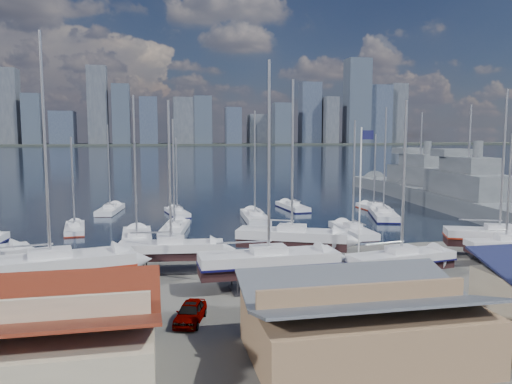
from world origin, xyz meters
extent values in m
plane|color=#605E59|center=(0.00, -10.00, 0.00)|extent=(1400.00, 1400.00, 0.00)
cube|color=#19243B|center=(0.00, 300.00, -0.15)|extent=(1400.00, 600.00, 0.40)
cube|color=#2D332D|center=(0.00, 560.00, 1.10)|extent=(1400.00, 80.00, 2.20)
cube|color=#595E66|center=(-168.55, 559.47, 44.11)|extent=(22.49, 24.47, 83.83)
cube|color=#3D4756|center=(-141.97, 552.31, 30.18)|extent=(19.55, 21.83, 55.97)
cube|color=#475166|center=(-111.19, 558.58, 20.77)|extent=(26.03, 30.49, 37.14)
cube|color=#595E66|center=(-70.96, 546.95, 46.02)|extent=(21.60, 16.58, 87.63)
cube|color=#3D4756|center=(-45.38, 548.38, 36.00)|extent=(19.42, 28.42, 67.60)
cube|color=#475166|center=(-15.00, 551.59, 29.25)|extent=(20.24, 23.80, 54.09)
cube|color=#595E66|center=(25.78, 548.33, 29.20)|extent=(24.62, 19.72, 54.00)
cube|color=#3D4756|center=(47.64, 546.55, 30.18)|extent=(20.75, 17.93, 55.97)
cube|color=#475166|center=(84.09, 544.87, 23.71)|extent=(18.36, 16.25, 43.03)
cube|color=#595E66|center=(120.24, 563.78, 20.05)|extent=(28.49, 22.03, 35.69)
cube|color=#3D4756|center=(145.71, 546.00, 26.75)|extent=(23.34, 17.87, 49.11)
cube|color=#475166|center=(184.98, 560.84, 40.18)|extent=(25.35, 19.79, 75.95)
cube|color=#595E66|center=(208.39, 554.33, 31.04)|extent=(17.00, 27.45, 57.67)
cube|color=#3D4756|center=(245.53, 554.25, 55.22)|extent=(29.28, 24.05, 106.04)
cube|color=#475166|center=(277.54, 563.71, 39.40)|extent=(30.82, 28.37, 74.41)
cube|color=#595E66|center=(307.39, 565.54, 40.94)|extent=(21.74, 17.03, 77.48)
cube|color=#BFB293|center=(-18.00, -26.00, 1.60)|extent=(14.00, 9.00, 3.20)
cube|color=#8C6B4C|center=(0.00, -26.00, 1.50)|extent=(12.00, 8.00, 3.00)
cube|color=slate|center=(0.00, -26.00, 3.54)|extent=(12.60, 8.40, 1.27)
cube|color=#2D2D33|center=(-18.47, -11.83, 0.08)|extent=(7.07, 4.30, 0.16)
cube|color=black|center=(-18.47, -11.83, 1.68)|extent=(12.32, 5.23, 0.96)
cube|color=silver|center=(-18.47, -11.83, 2.64)|extent=(12.43, 5.72, 0.96)
cube|color=maroon|center=(-18.47, -11.83, 2.20)|extent=(12.55, 5.78, 0.19)
cube|color=silver|center=(-18.47, -11.83, 3.37)|extent=(3.34, 2.58, 0.50)
cylinder|color=#B2B2B7|center=(-18.47, -11.83, 11.22)|extent=(0.22, 0.22, 16.19)
cube|color=#2D2D33|center=(-9.50, -6.67, 0.08)|extent=(5.22, 2.80, 0.16)
cube|color=black|center=(-9.50, -6.67, 1.56)|extent=(9.28, 3.10, 0.73)
cube|color=silver|center=(-9.50, -6.67, 2.29)|extent=(9.32, 3.48, 0.73)
cube|color=silver|center=(-9.50, -6.67, 2.91)|extent=(2.42, 1.76, 0.50)
cylinder|color=#B2B2B7|center=(-9.50, -6.67, 8.80)|extent=(0.22, 0.22, 12.28)
cube|color=#2D2D33|center=(-2.22, -13.20, 0.08)|extent=(6.03, 2.88, 0.16)
cube|color=black|center=(-2.22, -13.20, 1.63)|extent=(10.91, 2.84, 0.87)
cube|color=silver|center=(-2.22, -13.20, 2.50)|extent=(10.92, 3.30, 0.87)
cube|color=#0D0B3A|center=(-2.22, -13.20, 2.10)|extent=(11.03, 3.33, 0.17)
cube|color=silver|center=(-2.22, -13.20, 3.19)|extent=(2.76, 1.89, 0.50)
cylinder|color=#B2B2B7|center=(-2.22, -13.20, 10.26)|extent=(0.22, 0.22, 14.65)
cube|color=#2D2D33|center=(2.11, -4.48, 0.08)|extent=(6.40, 4.81, 0.16)
cube|color=black|center=(2.11, -4.48, 1.62)|extent=(10.68, 6.62, 0.85)
cube|color=silver|center=(2.11, -4.48, 2.47)|extent=(10.86, 7.03, 0.85)
cube|color=silver|center=(2.11, -4.48, 3.14)|extent=(3.14, 2.70, 0.50)
cylinder|color=#B2B2B7|center=(2.11, -4.48, 10.03)|extent=(0.22, 0.22, 14.28)
cube|color=#2D2D33|center=(8.50, -14.16, 0.08)|extent=(5.21, 3.02, 0.16)
cube|color=black|center=(8.50, -14.16, 1.56)|extent=(9.16, 3.55, 0.71)
cube|color=silver|center=(8.50, -14.16, 2.27)|extent=(9.22, 3.92, 0.71)
cube|color=#0D0B3A|center=(8.50, -14.16, 1.94)|extent=(9.31, 3.96, 0.14)
cube|color=silver|center=(8.50, -14.16, 2.88)|extent=(2.45, 1.84, 0.50)
cylinder|color=#B2B2B7|center=(8.50, -14.16, 8.66)|extent=(0.22, 0.22, 12.05)
cube|color=#2D2D33|center=(22.15, -8.03, 0.08)|extent=(6.06, 4.42, 0.16)
cube|color=black|center=(22.15, -8.03, 1.60)|extent=(10.18, 5.98, 0.80)
cube|color=silver|center=(22.15, -8.03, 2.40)|extent=(10.34, 6.37, 0.80)
cube|color=maroon|center=(22.15, -8.03, 2.03)|extent=(10.45, 6.44, 0.16)
cube|color=silver|center=(22.15, -8.03, 3.05)|extent=(2.96, 2.50, 0.50)
cylinder|color=#B2B2B7|center=(22.15, -8.03, 9.57)|extent=(0.22, 0.22, 13.53)
cube|color=#2D2D33|center=(20.97, -10.49, 0.08)|extent=(4.18, 2.27, 0.16)
cube|color=black|center=(20.97, -10.49, 1.49)|extent=(7.42, 2.55, 0.58)
cube|color=silver|center=(20.97, -10.49, 2.07)|extent=(7.45, 2.85, 0.58)
cube|color=silver|center=(20.97, -10.49, 2.61)|extent=(1.94, 1.42, 0.50)
cylinder|color=#B2B2B7|center=(20.97, -10.49, 7.27)|extent=(0.22, 0.22, 9.81)
cube|color=black|center=(-20.64, 14.39, -0.21)|extent=(2.96, 8.35, 0.65)
cube|color=silver|center=(-20.64, 14.39, 0.44)|extent=(3.30, 8.39, 0.65)
cube|color=maroon|center=(-20.64, 14.39, 0.14)|extent=(3.33, 8.48, 0.13)
cube|color=silver|center=(-20.64, 14.39, 1.02)|extent=(1.62, 2.20, 0.50)
cylinder|color=#B2B2B7|center=(-20.64, 14.39, 6.28)|extent=(0.22, 0.22, 11.03)
cube|color=black|center=(-17.56, 29.45, -0.25)|extent=(3.62, 9.65, 0.75)
cube|color=silver|center=(-17.56, 29.45, 0.50)|extent=(4.01, 9.71, 0.75)
cube|color=silver|center=(-17.56, 29.45, 1.13)|extent=(1.92, 2.56, 0.50)
cylinder|color=#B2B2B7|center=(-17.56, 29.45, 7.24)|extent=(0.22, 0.22, 12.72)
cube|color=black|center=(-12.81, 5.34, -0.31)|extent=(3.02, 11.35, 0.90)
cube|color=silver|center=(-12.81, 5.34, 0.59)|extent=(3.49, 11.36, 0.90)
cube|color=#0D0B3A|center=(-12.81, 5.34, 0.18)|extent=(3.53, 11.47, 0.18)
cube|color=silver|center=(-12.81, 5.34, 1.29)|extent=(1.98, 2.87, 0.50)
cylinder|color=#B2B2B7|center=(-12.81, 5.34, 8.65)|extent=(0.22, 0.22, 15.22)
cube|color=black|center=(-8.45, 11.33, -0.26)|extent=(4.03, 9.92, 0.77)
cube|color=silver|center=(-8.45, 11.33, 0.51)|extent=(4.43, 10.00, 0.77)
cube|color=silver|center=(-8.45, 11.33, 1.15)|extent=(2.04, 2.67, 0.50)
cylinder|color=#B2B2B7|center=(-8.45, 11.33, 7.43)|extent=(0.22, 0.22, 13.05)
cube|color=black|center=(-7.49, 24.98, -0.21)|extent=(3.35, 8.28, 0.65)
cube|color=silver|center=(-7.49, 24.98, 0.44)|extent=(3.68, 8.34, 0.65)
cube|color=#0D0B3A|center=(-7.49, 24.98, 0.14)|extent=(3.72, 8.43, 0.13)
cube|color=silver|center=(-7.49, 24.98, 1.01)|extent=(1.70, 2.23, 0.50)
cylinder|color=#B2B2B7|center=(-7.49, 24.98, 6.20)|extent=(0.22, 0.22, 10.89)
cube|color=black|center=(4.72, 4.81, -0.23)|extent=(3.62, 9.02, 0.70)
cube|color=silver|center=(4.72, 4.81, 0.47)|extent=(3.99, 9.08, 0.70)
cube|color=maroon|center=(4.72, 4.81, 0.15)|extent=(4.03, 9.17, 0.14)
cube|color=silver|center=(4.72, 4.81, 1.07)|extent=(1.84, 2.42, 0.50)
cylinder|color=#B2B2B7|center=(4.72, 4.81, 6.75)|extent=(0.22, 0.22, 11.86)
cube|color=black|center=(2.95, 17.55, -0.29)|extent=(3.18, 10.76, 0.85)
cube|color=silver|center=(2.95, 17.55, 0.56)|extent=(3.62, 10.79, 0.85)
cube|color=silver|center=(2.95, 17.55, 1.24)|extent=(1.95, 2.76, 0.50)
cylinder|color=#B2B2B7|center=(2.95, 17.55, 8.16)|extent=(0.22, 0.22, 14.34)
cube|color=black|center=(11.10, 26.99, -0.25)|extent=(3.09, 9.54, 0.75)
cube|color=silver|center=(11.10, 26.99, 0.50)|extent=(3.48, 9.57, 0.75)
cube|color=#0D0B3A|center=(11.10, 26.99, 0.15)|extent=(3.51, 9.67, 0.15)
cube|color=silver|center=(11.10, 26.99, 1.12)|extent=(1.78, 2.48, 0.50)
cylinder|color=#B2B2B7|center=(11.10, 26.99, 7.20)|extent=(0.22, 0.22, 12.65)
cube|color=black|center=(12.73, 5.92, -0.26)|extent=(2.38, 9.57, 0.76)
cube|color=silver|center=(12.73, 5.92, 0.51)|extent=(2.78, 9.58, 0.76)
cube|color=silver|center=(12.73, 5.92, 1.14)|extent=(1.63, 2.41, 0.50)
cylinder|color=#B2B2B7|center=(12.73, 5.92, 7.33)|extent=(0.22, 0.22, 12.89)
cube|color=black|center=(21.86, 16.44, -0.30)|extent=(5.94, 11.36, 0.89)
cube|color=silver|center=(21.86, 16.44, 0.58)|extent=(6.38, 11.50, 0.89)
cube|color=#0D0B3A|center=(21.86, 16.44, 0.17)|extent=(6.45, 11.62, 0.18)
cube|color=silver|center=(21.86, 16.44, 1.28)|extent=(2.63, 3.21, 0.50)
cylinder|color=#B2B2B7|center=(21.86, 16.44, 8.51)|extent=(0.22, 0.22, 14.96)
cube|color=black|center=(23.53, 23.25, -0.22)|extent=(2.33, 8.51, 0.67)
cube|color=silver|center=(23.53, 23.25, 0.45)|extent=(2.69, 8.52, 0.67)
cube|color=maroon|center=(23.53, 23.25, 0.14)|extent=(2.71, 8.61, 0.13)
cube|color=silver|center=(23.53, 23.25, 1.04)|extent=(1.50, 2.16, 0.50)
cylinder|color=#B2B2B7|center=(23.53, 23.25, 6.49)|extent=(0.22, 0.22, 11.39)
cube|color=slate|center=(36.74, 18.39, 0.49)|extent=(12.14, 49.22, 4.38)
cube|color=slate|center=(36.74, 18.39, 4.48)|extent=(7.74, 17.54, 3.60)
cube|color=slate|center=(36.74, 18.39, 7.48)|extent=(5.53, 10.12, 2.40)
cube|color=slate|center=(37.18, 23.24, 9.18)|extent=(5.87, 5.34, 1.20)
cylinder|color=#B2B2B7|center=(36.74, 18.39, 12.68)|extent=(0.30, 0.30, 8.00)
cube|color=slate|center=(39.96, 38.15, 0.44)|extent=(9.82, 43.93, 3.92)
cube|color=slate|center=(39.96, 38.15, 4.20)|extent=(6.57, 15.58, 3.60)
cube|color=slate|center=(39.96, 38.15, 7.20)|extent=(4.75, 8.97, 2.40)
cube|color=slate|center=(39.67, 42.49, 8.90)|extent=(5.15, 4.67, 1.20)
cylinder|color=#B2B2B7|center=(39.96, 38.15, 12.40)|extent=(0.30, 0.30, 8.00)
imported|color=gray|center=(-8.74, -19.03, 0.67)|extent=(2.72, 4.25, 1.35)
imported|color=gray|center=(0.55, -21.10, 0.80)|extent=(5.01, 2.20, 1.60)
imported|color=gray|center=(-3.37, -18.89, 0.76)|extent=(3.56, 5.87, 1.52)
imported|color=gray|center=(8.70, -18.70, 0.81)|extent=(3.08, 5.84, 1.61)
cylinder|color=white|center=(5.87, -11.77, 6.32)|extent=(0.12, 0.12, 12.64)
cube|color=#151543|center=(6.40, -11.77, 12.00)|extent=(1.05, 0.05, 0.74)
camera|label=1|loc=(-10.86, -50.16, 11.96)|focal=35.00mm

